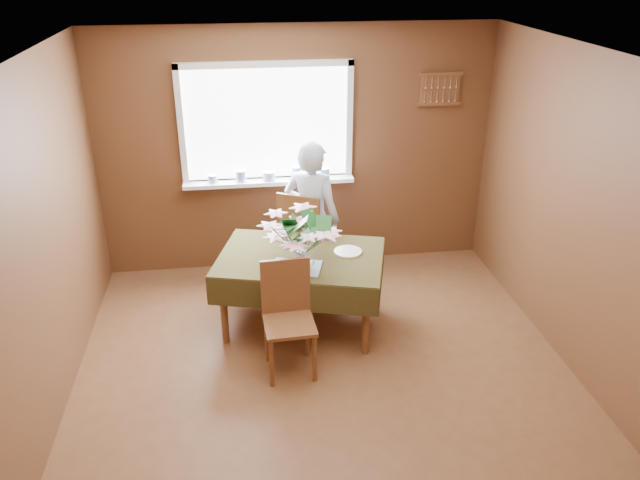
{
  "coord_description": "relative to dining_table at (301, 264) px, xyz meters",
  "views": [
    {
      "loc": [
        -0.61,
        -3.84,
        3.15
      ],
      "look_at": [
        0.0,
        0.55,
        1.05
      ],
      "focal_mm": 35.0,
      "sensor_mm": 36.0,
      "label": 1
    }
  ],
  "objects": [
    {
      "name": "floor",
      "position": [
        0.11,
        -1.0,
        -0.61
      ],
      "size": [
        4.5,
        4.5,
        0.0
      ],
      "primitive_type": "plane",
      "color": "brown",
      "rests_on": "ground"
    },
    {
      "name": "ceiling",
      "position": [
        0.11,
        -1.0,
        1.89
      ],
      "size": [
        4.5,
        4.5,
        0.0
      ],
      "primitive_type": "plane",
      "rotation": [
        3.14,
        0.0,
        0.0
      ],
      "color": "white",
      "rests_on": "wall_back"
    },
    {
      "name": "wall_back",
      "position": [
        0.11,
        1.25,
        0.64
      ],
      "size": [
        4.0,
        0.0,
        4.0
      ],
      "primitive_type": "plane",
      "rotation": [
        1.57,
        0.0,
        0.0
      ],
      "color": "brown",
      "rests_on": "floor"
    },
    {
      "name": "wall_left",
      "position": [
        -1.89,
        -1.0,
        0.64
      ],
      "size": [
        0.0,
        4.5,
        4.5
      ],
      "primitive_type": "plane",
      "rotation": [
        1.57,
        0.0,
        1.57
      ],
      "color": "brown",
      "rests_on": "floor"
    },
    {
      "name": "wall_right",
      "position": [
        2.11,
        -1.0,
        0.64
      ],
      "size": [
        0.0,
        4.5,
        4.5
      ],
      "primitive_type": "plane",
      "rotation": [
        1.57,
        0.0,
        -1.57
      ],
      "color": "brown",
      "rests_on": "floor"
    },
    {
      "name": "window_assembly",
      "position": [
        -0.19,
        1.2,
        0.74
      ],
      "size": [
        1.72,
        0.2,
        1.22
      ],
      "color": "white",
      "rests_on": "wall_back"
    },
    {
      "name": "spoon_rack",
      "position": [
        1.56,
        1.22,
        1.24
      ],
      "size": [
        0.44,
        0.05,
        0.33
      ],
      "color": "brown",
      "rests_on": "wall_back"
    },
    {
      "name": "dining_table",
      "position": [
        0.0,
        0.0,
        0.0
      ],
      "size": [
        1.64,
        1.32,
        0.7
      ],
      "rotation": [
        0.0,
        0.0,
        -0.27
      ],
      "color": "brown",
      "rests_on": "floor"
    },
    {
      "name": "chair_far",
      "position": [
        0.1,
        0.69,
        -0.06
      ],
      "size": [
        0.6,
        0.6,
        1.02
      ],
      "rotation": [
        0.0,
        0.0,
        2.62
      ],
      "color": "brown",
      "rests_on": "floor"
    },
    {
      "name": "chair_near",
      "position": [
        -0.17,
        -0.61,
        -0.1
      ],
      "size": [
        0.42,
        0.42,
        0.93
      ],
      "rotation": [
        0.0,
        0.0,
        0.05
      ],
      "color": "brown",
      "rests_on": "floor"
    },
    {
      "name": "seated_woman",
      "position": [
        0.18,
        0.63,
        0.16
      ],
      "size": [
        0.67,
        0.59,
        1.54
      ],
      "primitive_type": "imported",
      "rotation": [
        0.0,
        0.0,
        2.64
      ],
      "color": "white",
      "rests_on": "floor"
    },
    {
      "name": "flower_bouquet",
      "position": [
        -0.02,
        -0.16,
        0.39
      ],
      "size": [
        0.55,
        0.55,
        0.47
      ],
      "rotation": [
        0.0,
        0.0,
        0.27
      ],
      "color": "white",
      "rests_on": "dining_table"
    },
    {
      "name": "side_plate",
      "position": [
        0.42,
        0.01,
        0.09
      ],
      "size": [
        0.34,
        0.34,
        0.01
      ],
      "primitive_type": "cylinder",
      "rotation": [
        0.0,
        0.0,
        -0.53
      ],
      "color": "white",
      "rests_on": "dining_table"
    },
    {
      "name": "table_knife",
      "position": [
        0.06,
        -0.25,
        0.09
      ],
      "size": [
        0.11,
        0.23,
        0.0
      ],
      "primitive_type": "cube",
      "rotation": [
        0.0,
        0.0,
        -0.37
      ],
      "color": "silver",
      "rests_on": "dining_table"
    }
  ]
}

